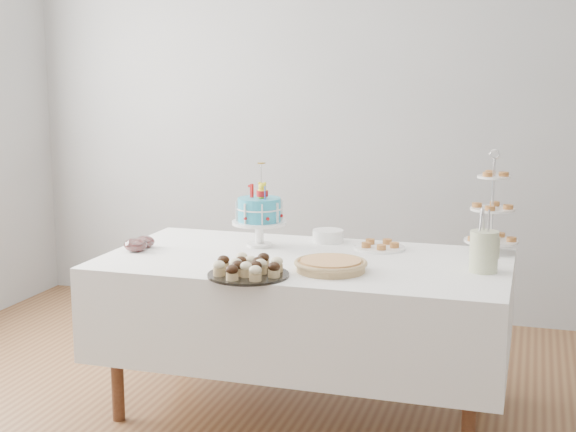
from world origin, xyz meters
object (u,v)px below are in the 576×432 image
(table, at_px, (304,304))
(pastry_plate, at_px, (380,246))
(utensil_pitcher, at_px, (484,250))
(birthday_cake, at_px, (259,224))
(tiered_stand, at_px, (492,210))
(jam_bowl_b, at_px, (145,242))
(pie, at_px, (331,265))
(jam_bowl_a, at_px, (136,245))
(plate_stack, at_px, (328,236))
(cupcake_tray, at_px, (248,267))

(table, relative_size, pastry_plate, 7.55)
(utensil_pitcher, bearing_deg, birthday_cake, 148.54)
(table, height_order, tiered_stand, tiered_stand)
(pastry_plate, height_order, jam_bowl_b, jam_bowl_b)
(pie, bearing_deg, pastry_plate, 76.49)
(table, relative_size, pie, 5.85)
(utensil_pitcher, bearing_deg, pastry_plate, 127.27)
(birthday_cake, bearing_deg, jam_bowl_a, -132.87)
(birthday_cake, bearing_deg, pastry_plate, 30.05)
(birthday_cake, xyz_separation_m, pastry_plate, (0.60, 0.12, -0.10))
(tiered_stand, relative_size, jam_bowl_b, 4.95)
(pie, xyz_separation_m, plate_stack, (-0.17, 0.61, 0.00))
(pastry_plate, height_order, utensil_pitcher, utensil_pitcher)
(tiered_stand, bearing_deg, table, -154.54)
(birthday_cake, distance_m, jam_bowl_a, 0.63)
(jam_bowl_a, bearing_deg, utensil_pitcher, 3.05)
(pastry_plate, xyz_separation_m, utensil_pitcher, (0.53, -0.32, 0.08))
(jam_bowl_a, xyz_separation_m, jam_bowl_b, (0.00, 0.09, -0.00))
(birthday_cake, bearing_deg, table, -13.89)
(pastry_plate, bearing_deg, utensil_pitcher, -31.62)
(jam_bowl_a, height_order, utensil_pitcher, utensil_pitcher)
(tiered_stand, bearing_deg, plate_stack, 180.00)
(pastry_plate, xyz_separation_m, jam_bowl_b, (-1.14, -0.32, 0.01))
(birthday_cake, height_order, jam_bowl_a, birthday_cake)
(pastry_plate, distance_m, utensil_pitcher, 0.62)
(table, distance_m, birthday_cake, 0.49)
(pastry_plate, bearing_deg, plate_stack, 162.46)
(jam_bowl_a, bearing_deg, birthday_cake, 28.33)
(table, bearing_deg, cupcake_tray, -109.32)
(plate_stack, relative_size, pastry_plate, 0.64)
(birthday_cake, xyz_separation_m, pie, (0.47, -0.40, -0.09))
(pie, bearing_deg, tiered_stand, 42.67)
(birthday_cake, relative_size, jam_bowl_a, 3.71)
(jam_bowl_a, bearing_deg, pie, -5.69)
(pie, distance_m, pastry_plate, 0.53)
(cupcake_tray, xyz_separation_m, jam_bowl_a, (-0.70, 0.29, -0.01))
(birthday_cake, relative_size, tiered_stand, 0.84)
(table, distance_m, jam_bowl_a, 0.89)
(plate_stack, bearing_deg, pie, -74.49)
(cupcake_tray, bearing_deg, jam_bowl_a, 157.21)
(table, distance_m, cupcake_tray, 0.50)
(birthday_cake, relative_size, plate_stack, 2.63)
(table, bearing_deg, birthday_cake, 147.32)
(tiered_stand, distance_m, jam_bowl_b, 1.74)
(cupcake_tray, height_order, plate_stack, cupcake_tray)
(pie, relative_size, jam_bowl_a, 2.86)
(cupcake_tray, xyz_separation_m, pastry_plate, (0.44, 0.71, -0.02))
(birthday_cake, xyz_separation_m, jam_bowl_a, (-0.55, -0.29, -0.08))
(cupcake_tray, distance_m, pie, 0.37)
(tiered_stand, bearing_deg, cupcake_tray, -140.78)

